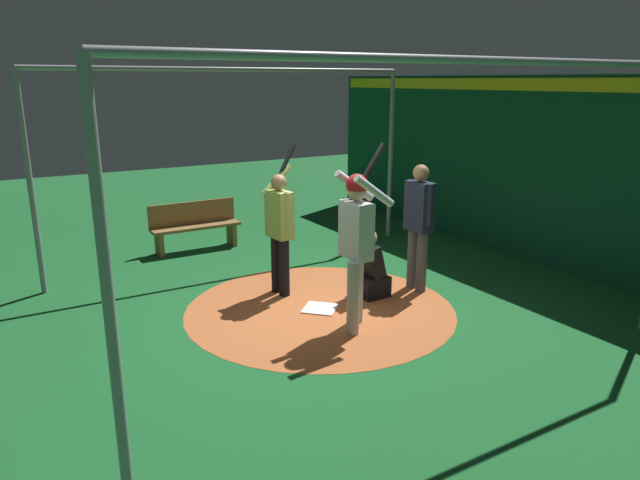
{
  "coord_description": "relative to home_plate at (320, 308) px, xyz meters",
  "views": [
    {
      "loc": [
        3.66,
        6.14,
        2.93
      ],
      "look_at": [
        0.0,
        0.0,
        0.95
      ],
      "focal_mm": 32.53,
      "sensor_mm": 36.0,
      "label": 1
    }
  ],
  "objects": [
    {
      "name": "cage_frame",
      "position": [
        0.0,
        0.0,
        2.2
      ],
      "size": [
        6.2,
        5.17,
        3.12
      ],
      "color": "gray",
      "rests_on": "ground"
    },
    {
      "name": "home_plate",
      "position": [
        0.0,
        0.0,
        0.0
      ],
      "size": [
        0.59,
        0.59,
        0.01
      ],
      "primitive_type": "cube",
      "rotation": [
        0.0,
        0.0,
        0.79
      ],
      "color": "white",
      "rests_on": "dirt_circle"
    },
    {
      "name": "visitor",
      "position": [
        0.17,
        -0.8,
        0.98
      ],
      "size": [
        0.56,
        0.52,
        2.07
      ],
      "rotation": [
        0.0,
        0.0,
        0.1
      ],
      "color": "black",
      "rests_on": "ground"
    },
    {
      "name": "dirt_circle",
      "position": [
        0.0,
        0.0,
        -0.01
      ],
      "size": [
        3.55,
        3.55,
        0.01
      ],
      "primitive_type": "cylinder",
      "color": "#B76033",
      "rests_on": "ground"
    },
    {
      "name": "batter",
      "position": [
        -0.07,
        0.73,
        1.16
      ],
      "size": [
        0.68,
        0.49,
        2.22
      ],
      "color": "#B3B3B7",
      "rests_on": "ground"
    },
    {
      "name": "ground_plane",
      "position": [
        0.0,
        0.0,
        -0.01
      ],
      "size": [
        27.26,
        27.26,
        0.0
      ],
      "primitive_type": "plane",
      "color": "#195B28"
    },
    {
      "name": "catcher",
      "position": [
        -0.83,
        -0.06,
        0.37
      ],
      "size": [
        0.58,
        0.4,
        0.97
      ],
      "color": "black",
      "rests_on": "ground"
    },
    {
      "name": "bench",
      "position": [
        0.46,
        -3.56,
        0.43
      ],
      "size": [
        1.57,
        0.36,
        0.85
      ],
      "color": "olive",
      "rests_on": "ground"
    },
    {
      "name": "back_wall",
      "position": [
        -4.24,
        0.0,
        1.51
      ],
      "size": [
        0.22,
        11.26,
        3.01
      ],
      "color": "#0F472D",
      "rests_on": "ground"
    },
    {
      "name": "umpire",
      "position": [
        -1.58,
        0.05,
        1.01
      ],
      "size": [
        0.23,
        0.49,
        1.81
      ],
      "color": "#4C4C51",
      "rests_on": "ground"
    }
  ]
}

